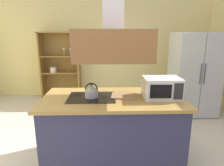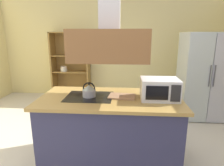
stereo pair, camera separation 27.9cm
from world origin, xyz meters
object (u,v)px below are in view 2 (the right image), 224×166
Objects in this scene: refrigerator at (203,76)px; cutting_board at (122,96)px; dish_cabinet at (71,69)px; microwave at (159,89)px; kettle at (89,91)px.

cutting_board is at bearing -135.86° from refrigerator.
microwave is (1.92, -2.78, 0.26)m from dish_cabinet.
microwave is at bearing -55.44° from dish_cabinet.
refrigerator is at bearing 44.14° from cutting_board.
refrigerator reaches higher than cutting_board.
dish_cabinet is at bearing 124.56° from microwave.
refrigerator is at bearing 37.89° from kettle.
microwave reaches higher than cutting_board.
dish_cabinet is 3.39m from microwave.
dish_cabinet is (-3.07, 1.17, -0.09)m from refrigerator.
refrigerator reaches higher than microwave.
kettle is (1.03, -2.76, 0.21)m from dish_cabinet.
cutting_board is at bearing -62.00° from dish_cabinet.
cutting_board is at bearing 2.78° from kettle.
kettle is at bearing -177.22° from cutting_board.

